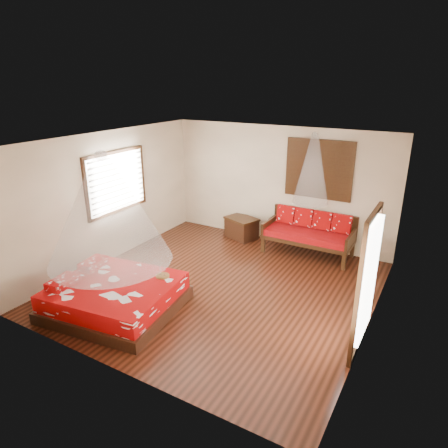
# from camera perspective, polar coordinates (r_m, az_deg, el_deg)

# --- Properties ---
(room) EXTENTS (5.54, 5.54, 2.84)m
(room) POSITION_cam_1_polar(r_m,az_deg,el_deg) (7.27, -0.55, 0.79)
(room) COLOR black
(room) RESTS_ON ground
(bed) EXTENTS (2.28, 2.12, 0.64)m
(bed) POSITION_cam_1_polar(r_m,az_deg,el_deg) (7.28, -15.31, -9.92)
(bed) COLOR black
(bed) RESTS_ON floor
(daybed) EXTENTS (1.98, 0.88, 0.99)m
(daybed) POSITION_cam_1_polar(r_m,az_deg,el_deg) (9.28, 12.12, -1.07)
(daybed) COLOR black
(daybed) RESTS_ON floor
(storage_chest) EXTENTS (0.91, 0.79, 0.53)m
(storage_chest) POSITION_cam_1_polar(r_m,az_deg,el_deg) (10.05, 2.52, -0.52)
(storage_chest) COLOR black
(storage_chest) RESTS_ON floor
(shutter_panel) EXTENTS (1.52, 0.06, 1.32)m
(shutter_panel) POSITION_cam_1_polar(r_m,az_deg,el_deg) (9.19, 13.39, 7.61)
(shutter_panel) COLOR black
(shutter_panel) RESTS_ON wall_back
(window_left) EXTENTS (0.10, 1.74, 1.34)m
(window_left) POSITION_cam_1_polar(r_m,az_deg,el_deg) (8.95, -15.09, 5.81)
(window_left) COLOR black
(window_left) RESTS_ON wall_left
(glazed_door) EXTENTS (0.08, 1.02, 2.16)m
(glazed_door) POSITION_cam_1_polar(r_m,az_deg,el_deg) (6.02, 19.44, -8.17)
(glazed_door) COLOR black
(glazed_door) RESTS_ON floor
(wine_tray) EXTENTS (0.24, 0.24, 0.20)m
(wine_tray) POSITION_cam_1_polar(r_m,az_deg,el_deg) (7.19, -8.78, -7.07)
(wine_tray) COLOR brown
(wine_tray) RESTS_ON bed
(mosquito_net_main) EXTENTS (2.02, 2.02, 1.80)m
(mosquito_net_main) POSITION_cam_1_polar(r_m,az_deg,el_deg) (6.63, -16.44, 2.12)
(mosquito_net_main) COLOR silver
(mosquito_net_main) RESTS_ON ceiling
(mosquito_net_daybed) EXTENTS (0.77, 0.77, 1.50)m
(mosquito_net_daybed) POSITION_cam_1_polar(r_m,az_deg,el_deg) (8.73, 12.53, 7.71)
(mosquito_net_daybed) COLOR silver
(mosquito_net_daybed) RESTS_ON ceiling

